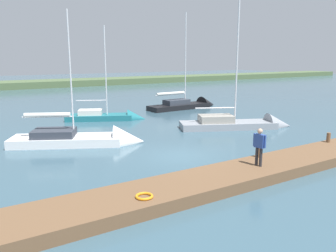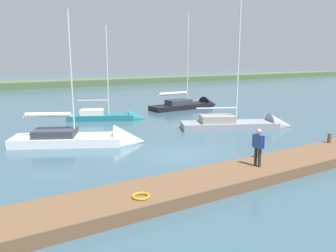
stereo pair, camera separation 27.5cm
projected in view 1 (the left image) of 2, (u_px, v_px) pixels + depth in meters
ground_plane at (180, 156)px, 19.09m from camera, size 200.00×200.00×0.00m
far_shoreline at (24, 88)px, 62.47m from camera, size 180.00×8.00×2.40m
dock_pier at (236, 175)px, 15.21m from camera, size 23.48×2.54×0.51m
mooring_post_near at (328, 137)px, 20.09m from camera, size 0.23×0.23×0.58m
mooring_post_far at (259, 150)px, 17.05m from camera, size 0.19×0.19×0.71m
life_ring_buoy at (144, 196)px, 12.17m from camera, size 0.66×0.66×0.10m
sailboat_outer_mooring at (244, 126)px, 26.73m from camera, size 9.00×5.65×11.22m
sailboat_near_dock at (89, 141)px, 21.65m from camera, size 8.46×5.66×9.30m
sailboat_behind_pier at (110, 119)px, 30.20m from camera, size 7.10×4.63×9.06m
sailboat_inner_slip at (189, 106)px, 37.33m from camera, size 8.68×2.48×11.02m
person_on_dock at (259, 144)px, 15.54m from camera, size 0.30×0.66×1.79m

